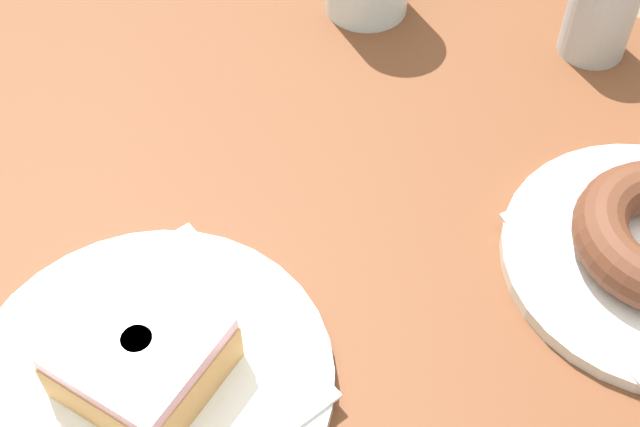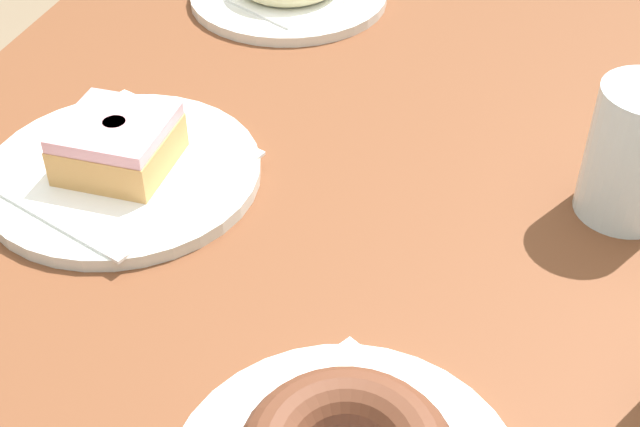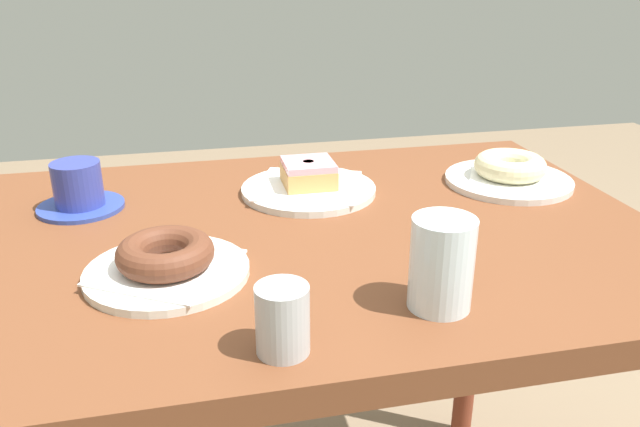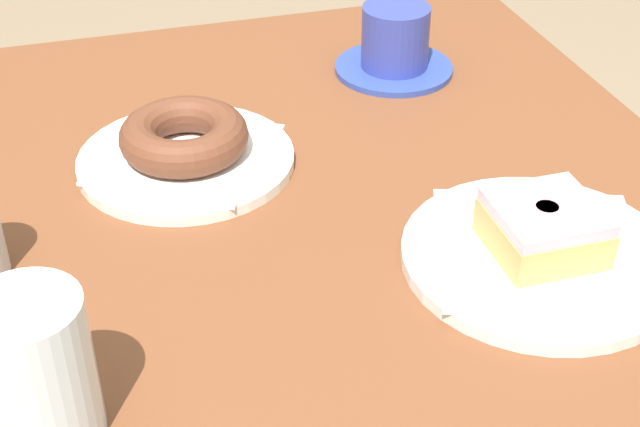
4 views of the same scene
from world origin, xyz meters
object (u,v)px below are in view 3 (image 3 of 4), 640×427
water_glass (442,264)px  coffee_cup (78,189)px  plate_chocolate_ring (167,272)px  donut_glazed_square (308,173)px  sugar_jar (282,320)px  donut_chocolate_ring (165,253)px  donut_sugar_ring (510,166)px  plate_glazed_square (309,190)px  plate_sugar_ring (508,180)px

water_glass → coffee_cup: 0.63m
plate_chocolate_ring → water_glass: size_ratio=1.90×
donut_glazed_square → sugar_jar: sugar_jar is taller
donut_chocolate_ring → donut_sugar_ring: bearing=20.7°
plate_glazed_square → plate_sugar_ring: bearing=-4.9°
donut_chocolate_ring → donut_sugar_ring: size_ratio=0.99×
donut_chocolate_ring → water_glass: size_ratio=1.12×
sugar_jar → plate_sugar_ring: bearing=41.4°
water_glass → coffee_cup: (-0.46, 0.42, -0.02)m
donut_chocolate_ring → sugar_jar: sugar_jar is taller
plate_glazed_square → donut_glazed_square: size_ratio=2.70×
water_glass → donut_sugar_ring: bearing=52.4°
water_glass → sugar_jar: size_ratio=1.46×
donut_glazed_square → donut_sugar_ring: donut_glazed_square is taller
donut_sugar_ring → water_glass: bearing=-127.6°
plate_sugar_ring → sugar_jar: sugar_jar is taller
plate_glazed_square → coffee_cup: bearing=178.7°
plate_chocolate_ring → water_glass: (0.32, -0.15, 0.05)m
donut_chocolate_ring → coffee_cup: 0.31m
plate_glazed_square → donut_sugar_ring: (0.37, -0.03, 0.03)m
donut_glazed_square → coffee_cup: (-0.38, 0.01, -0.00)m
plate_glazed_square → plate_sugar_ring: (0.37, -0.03, -0.00)m
sugar_jar → plate_glazed_square: bearing=75.2°
plate_sugar_ring → sugar_jar: bearing=-138.6°
donut_chocolate_ring → sugar_jar: (0.12, -0.20, 0.01)m
water_glass → donut_chocolate_ring: bearing=155.0°
donut_glazed_square → coffee_cup: bearing=178.7°
donut_chocolate_ring → coffee_cup: bearing=117.2°
donut_chocolate_ring → coffee_cup: (-0.14, 0.27, 0.00)m
plate_sugar_ring → sugar_jar: 0.66m
plate_sugar_ring → coffee_cup: bearing=176.9°
donut_sugar_ring → sugar_jar: 0.66m
plate_chocolate_ring → donut_sugar_ring: 0.66m
plate_sugar_ring → coffee_cup: (-0.75, 0.04, 0.03)m
donut_glazed_square → donut_chocolate_ring: (-0.24, -0.26, -0.00)m
coffee_cup → sugar_jar: bearing=-61.1°
donut_glazed_square → donut_sugar_ring: bearing=-4.9°
plate_glazed_square → donut_chocolate_ring: 0.36m
plate_chocolate_ring → coffee_cup: coffee_cup is taller
coffee_cup → plate_sugar_ring: bearing=-3.1°
plate_glazed_square → donut_chocolate_ring: bearing=-132.9°
plate_sugar_ring → water_glass: (-0.29, -0.38, 0.05)m
donut_glazed_square → plate_chocolate_ring: donut_glazed_square is taller
donut_sugar_ring → water_glass: (-0.29, -0.38, 0.02)m
water_glass → plate_glazed_square: bearing=100.4°
plate_sugar_ring → sugar_jar: size_ratio=2.94×
donut_glazed_square → plate_sugar_ring: bearing=-4.9°
plate_chocolate_ring → donut_sugar_ring: (0.61, 0.23, 0.03)m
donut_glazed_square → plate_glazed_square: bearing=0.0°
plate_glazed_square → donut_sugar_ring: size_ratio=1.84×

